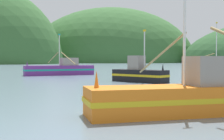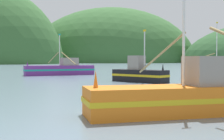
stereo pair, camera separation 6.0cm
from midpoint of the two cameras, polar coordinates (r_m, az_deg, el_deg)
The scene contains 5 objects.
hill_far_right at distance 230.83m, azimuth -0.00°, elevation 1.42°, with size 125.61×100.49×81.71m, color #386633.
fishing_boat_white at distance 47.90m, azimuth 19.53°, elevation 0.05°, with size 8.28×13.81×7.84m.
fishing_boat_purple at distance 46.71m, azimuth -9.45°, elevation 0.17°, with size 10.51×14.17×6.22m.
fishing_boat_orange at distance 14.08m, azimuth 16.09°, elevation -4.44°, with size 10.14×14.82×5.60m.
fishing_boat_black at distance 32.35m, azimuth 5.17°, elevation -0.71°, with size 5.63×5.80×5.48m.
Camera 2 is at (-2.28, -3.22, 2.40)m, focal length 48.96 mm.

